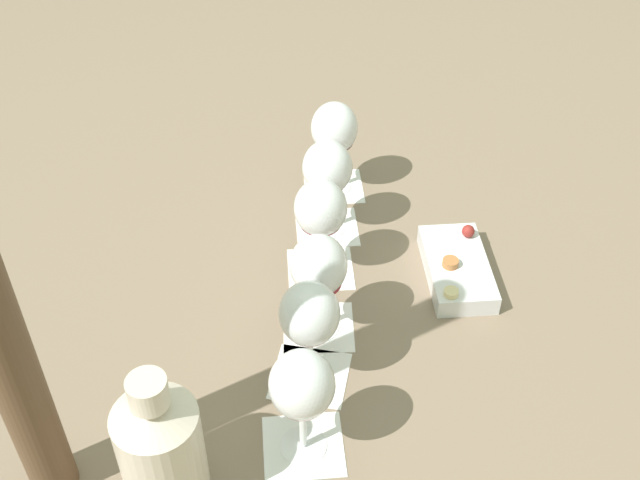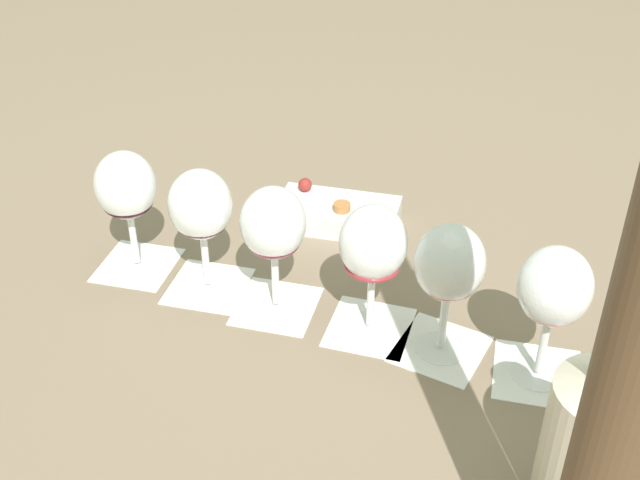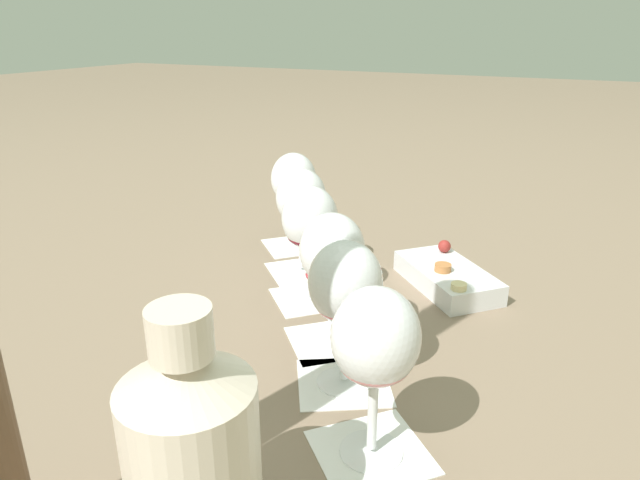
{
  "view_description": "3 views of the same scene",
  "coord_description": "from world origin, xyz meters",
  "px_view_note": "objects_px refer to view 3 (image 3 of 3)",
  "views": [
    {
      "loc": [
        -0.67,
        -0.57,
        0.9
      ],
      "look_at": [
        -0.0,
        0.0,
        0.12
      ],
      "focal_mm": 45.0,
      "sensor_mm": 36.0,
      "label": 1
    },
    {
      "loc": [
        -0.69,
        0.41,
        0.65
      ],
      "look_at": [
        -0.0,
        0.0,
        0.12
      ],
      "focal_mm": 45.0,
      "sensor_mm": 36.0,
      "label": 2
    },
    {
      "loc": [
        -0.64,
        -0.31,
        0.39
      ],
      "look_at": [
        -0.0,
        0.0,
        0.12
      ],
      "focal_mm": 32.0,
      "sensor_mm": 36.0,
      "label": 3
    }
  ],
  "objects_px": {
    "wine_glass_2": "(332,256)",
    "wine_glass_3": "(310,223)",
    "wine_glass_0": "(375,345)",
    "snack_dish": "(447,277)",
    "wine_glass_5": "(294,183)",
    "wine_glass_4": "(301,202)",
    "wine_glass_1": "(345,289)",
    "ceramic_vase": "(192,450)"
  },
  "relations": [
    {
      "from": "wine_glass_2",
      "to": "ceramic_vase",
      "type": "distance_m",
      "value": 0.33
    },
    {
      "from": "wine_glass_4",
      "to": "snack_dish",
      "type": "bearing_deg",
      "value": -79.07
    },
    {
      "from": "wine_glass_4",
      "to": "snack_dish",
      "type": "relative_size",
      "value": 0.89
    },
    {
      "from": "wine_glass_5",
      "to": "snack_dish",
      "type": "relative_size",
      "value": 0.89
    },
    {
      "from": "wine_glass_2",
      "to": "wine_glass_5",
      "type": "relative_size",
      "value": 1.0
    },
    {
      "from": "wine_glass_0",
      "to": "snack_dish",
      "type": "xyz_separation_m",
      "value": [
        0.4,
        0.03,
        -0.1
      ]
    },
    {
      "from": "wine_glass_3",
      "to": "snack_dish",
      "type": "height_order",
      "value": "wine_glass_3"
    },
    {
      "from": "ceramic_vase",
      "to": "wine_glass_1",
      "type": "bearing_deg",
      "value": -4.08
    },
    {
      "from": "wine_glass_0",
      "to": "wine_glass_3",
      "type": "distance_m",
      "value": 0.34
    },
    {
      "from": "snack_dish",
      "to": "ceramic_vase",
      "type": "bearing_deg",
      "value": 173.69
    },
    {
      "from": "wine_glass_5",
      "to": "ceramic_vase",
      "type": "bearing_deg",
      "value": -158.61
    },
    {
      "from": "wine_glass_3",
      "to": "wine_glass_5",
      "type": "relative_size",
      "value": 1.0
    },
    {
      "from": "wine_glass_5",
      "to": "wine_glass_4",
      "type": "bearing_deg",
      "value": -145.88
    },
    {
      "from": "wine_glass_2",
      "to": "snack_dish",
      "type": "distance_m",
      "value": 0.27
    },
    {
      "from": "wine_glass_0",
      "to": "wine_glass_2",
      "type": "bearing_deg",
      "value": 35.2
    },
    {
      "from": "ceramic_vase",
      "to": "snack_dish",
      "type": "relative_size",
      "value": 1.08
    },
    {
      "from": "wine_glass_2",
      "to": "ceramic_vase",
      "type": "relative_size",
      "value": 0.82
    },
    {
      "from": "wine_glass_2",
      "to": "wine_glass_3",
      "type": "distance_m",
      "value": 0.13
    },
    {
      "from": "wine_glass_0",
      "to": "wine_glass_3",
      "type": "relative_size",
      "value": 1.0
    },
    {
      "from": "wine_glass_2",
      "to": "ceramic_vase",
      "type": "xyz_separation_m",
      "value": [
        -0.33,
        -0.03,
        -0.03
      ]
    },
    {
      "from": "wine_glass_2",
      "to": "wine_glass_4",
      "type": "xyz_separation_m",
      "value": [
        0.18,
        0.14,
        -0.0
      ]
    },
    {
      "from": "wine_glass_1",
      "to": "wine_glass_3",
      "type": "xyz_separation_m",
      "value": [
        0.18,
        0.13,
        0.0
      ]
    },
    {
      "from": "wine_glass_2",
      "to": "snack_dish",
      "type": "bearing_deg",
      "value": -22.53
    },
    {
      "from": "snack_dish",
      "to": "wine_glass_5",
      "type": "bearing_deg",
      "value": 80.43
    },
    {
      "from": "wine_glass_4",
      "to": "snack_dish",
      "type": "xyz_separation_m",
      "value": [
        0.04,
        -0.23,
        -0.1
      ]
    },
    {
      "from": "wine_glass_0",
      "to": "wine_glass_5",
      "type": "xyz_separation_m",
      "value": [
        0.45,
        0.32,
        0.0
      ]
    },
    {
      "from": "wine_glass_0",
      "to": "wine_glass_5",
      "type": "height_order",
      "value": "same"
    },
    {
      "from": "wine_glass_4",
      "to": "wine_glass_3",
      "type": "bearing_deg",
      "value": -145.61
    },
    {
      "from": "wine_glass_0",
      "to": "snack_dish",
      "type": "height_order",
      "value": "wine_glass_0"
    },
    {
      "from": "wine_glass_5",
      "to": "ceramic_vase",
      "type": "height_order",
      "value": "ceramic_vase"
    },
    {
      "from": "wine_glass_1",
      "to": "snack_dish",
      "type": "xyz_separation_m",
      "value": [
        0.31,
        -0.04,
        -0.1
      ]
    },
    {
      "from": "wine_glass_4",
      "to": "wine_glass_5",
      "type": "relative_size",
      "value": 1.0
    },
    {
      "from": "wine_glass_2",
      "to": "wine_glass_3",
      "type": "relative_size",
      "value": 1.0
    },
    {
      "from": "wine_glass_1",
      "to": "wine_glass_5",
      "type": "height_order",
      "value": "same"
    },
    {
      "from": "wine_glass_2",
      "to": "ceramic_vase",
      "type": "bearing_deg",
      "value": -174.12
    },
    {
      "from": "ceramic_vase",
      "to": "snack_dish",
      "type": "bearing_deg",
      "value": -6.31
    },
    {
      "from": "wine_glass_4",
      "to": "wine_glass_0",
      "type": "bearing_deg",
      "value": -143.81
    },
    {
      "from": "wine_glass_0",
      "to": "wine_glass_4",
      "type": "bearing_deg",
      "value": 36.19
    },
    {
      "from": "wine_glass_0",
      "to": "wine_glass_4",
      "type": "relative_size",
      "value": 1.0
    },
    {
      "from": "wine_glass_0",
      "to": "wine_glass_1",
      "type": "relative_size",
      "value": 1.0
    },
    {
      "from": "ceramic_vase",
      "to": "wine_glass_5",
      "type": "bearing_deg",
      "value": 21.39
    },
    {
      "from": "wine_glass_1",
      "to": "wine_glass_5",
      "type": "distance_m",
      "value": 0.44
    }
  ]
}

